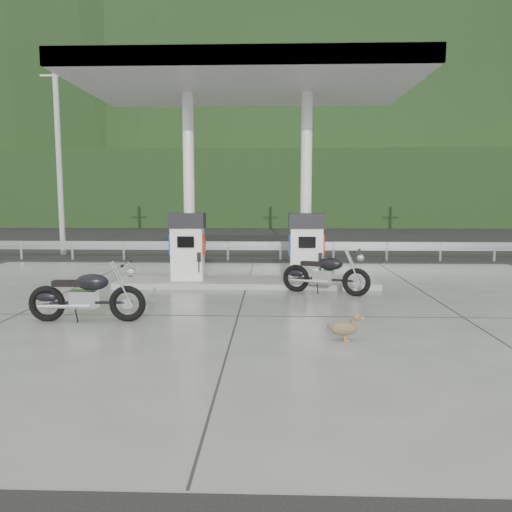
{
  "coord_description": "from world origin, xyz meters",
  "views": [
    {
      "loc": [
        0.69,
        -10.8,
        2.42
      ],
      "look_at": [
        0.3,
        1.0,
        1.0
      ],
      "focal_mm": 35.0,
      "sensor_mm": 36.0,
      "label": 1
    }
  ],
  "objects_px": {
    "duck": "(344,329)",
    "motorcycle_right": "(326,274)",
    "gas_pump_right": "(306,247)",
    "motorcycle_left": "(87,296)",
    "gas_pump_left": "(187,247)"
  },
  "relations": [
    {
      "from": "motorcycle_left",
      "to": "duck",
      "type": "relative_size",
      "value": 3.86
    },
    {
      "from": "gas_pump_left",
      "to": "gas_pump_right",
      "type": "distance_m",
      "value": 3.2
    },
    {
      "from": "motorcycle_right",
      "to": "duck",
      "type": "bearing_deg",
      "value": -70.68
    },
    {
      "from": "gas_pump_left",
      "to": "duck",
      "type": "distance_m",
      "value": 6.28
    },
    {
      "from": "duck",
      "to": "motorcycle_left",
      "type": "bearing_deg",
      "value": 166.79
    },
    {
      "from": "gas_pump_right",
      "to": "motorcycle_right",
      "type": "height_order",
      "value": "gas_pump_right"
    },
    {
      "from": "gas_pump_right",
      "to": "motorcycle_left",
      "type": "distance_m",
      "value": 6.03
    },
    {
      "from": "gas_pump_left",
      "to": "motorcycle_right",
      "type": "relative_size",
      "value": 0.87
    },
    {
      "from": "gas_pump_right",
      "to": "motorcycle_left",
      "type": "relative_size",
      "value": 0.86
    },
    {
      "from": "gas_pump_left",
      "to": "gas_pump_right",
      "type": "bearing_deg",
      "value": 0.0
    },
    {
      "from": "motorcycle_left",
      "to": "motorcycle_right",
      "type": "xyz_separation_m",
      "value": [
        4.88,
        2.9,
        -0.01
      ]
    },
    {
      "from": "gas_pump_right",
      "to": "motorcycle_left",
      "type": "bearing_deg",
      "value": -138.14
    },
    {
      "from": "gas_pump_left",
      "to": "gas_pump_right",
      "type": "height_order",
      "value": "same"
    },
    {
      "from": "duck",
      "to": "motorcycle_right",
      "type": "bearing_deg",
      "value": 88.6
    },
    {
      "from": "motorcycle_right",
      "to": "gas_pump_left",
      "type": "bearing_deg",
      "value": -175.96
    }
  ]
}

